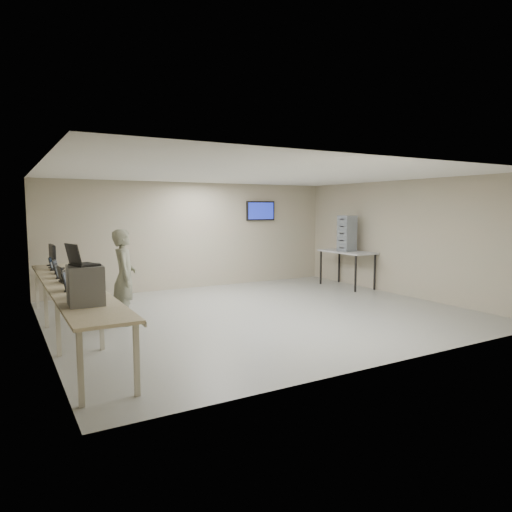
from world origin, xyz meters
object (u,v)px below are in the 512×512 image
equipment_box (85,285)px  side_table (347,254)px  workbench (71,288)px  soldier (125,277)px

equipment_box → side_table: size_ratio=0.31×
workbench → soldier: bearing=26.4°
side_table → soldier: bearing=-170.4°
equipment_box → soldier: size_ratio=0.29×
side_table → workbench: bearing=-167.9°
soldier → side_table: soldier is taller
equipment_box → side_table: bearing=27.3°
equipment_box → soldier: (1.04, 2.29, -0.28)m
side_table → equipment_box: bearing=-155.3°
workbench → equipment_box: 1.83m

